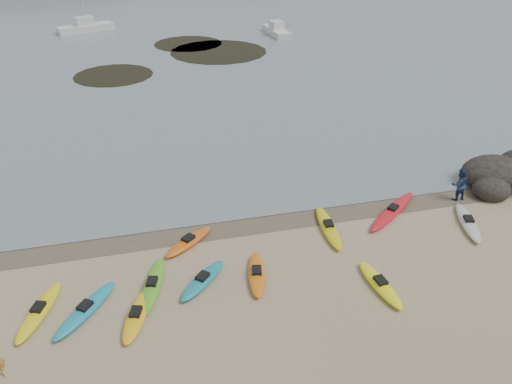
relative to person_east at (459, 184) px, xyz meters
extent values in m
plane|color=tan|center=(-10.75, 0.80, -0.90)|extent=(600.00, 600.00, 0.00)
plane|color=brown|center=(-10.75, 0.50, -0.89)|extent=(60.00, 60.00, 0.00)
ellipsoid|color=beige|center=(-0.89, -2.35, -0.73)|extent=(1.80, 3.57, 0.34)
ellipsoid|color=orange|center=(-11.83, -3.66, -0.73)|extent=(1.29, 3.04, 0.34)
ellipsoid|color=#DA5B12|center=(-14.30, -0.65, -0.73)|extent=(2.73, 2.45, 0.34)
ellipsoid|color=red|center=(-3.95, -0.50, -0.73)|extent=(4.14, 3.42, 0.34)
ellipsoid|color=yellow|center=(-20.40, -3.77, -0.73)|extent=(1.82, 3.47, 0.34)
ellipsoid|color=#FAFB15|center=(-7.11, -5.50, -0.73)|extent=(0.98, 3.20, 0.34)
ellipsoid|color=teal|center=(-14.08, -3.49, -0.73)|extent=(2.53, 2.64, 0.34)
ellipsoid|color=teal|center=(-18.69, -4.12, -0.73)|extent=(2.67, 3.25, 0.34)
ellipsoid|color=yellow|center=(-7.64, -1.09, -0.73)|extent=(1.05, 3.83, 0.34)
ellipsoid|color=yellow|center=(-16.82, -4.93, -0.73)|extent=(1.51, 2.98, 0.34)
ellipsoid|color=#5CB023|center=(-16.12, -3.32, -0.73)|extent=(1.63, 3.65, 0.34)
imported|color=navy|center=(0.00, 0.00, 0.00)|extent=(0.88, 0.70, 1.80)
ellipsoid|color=black|center=(3.00, 1.17, -0.62)|extent=(3.68, 2.87, 1.84)
ellipsoid|color=black|center=(2.00, -0.13, -0.71)|extent=(2.05, 1.84, 1.23)
cylinder|color=black|center=(-17.61, 27.20, -0.87)|extent=(7.17, 7.17, 0.04)
cylinder|color=black|center=(-6.74, 33.19, -0.87)|extent=(10.24, 10.24, 0.04)
cylinder|color=black|center=(-9.44, 37.42, -0.87)|extent=(7.63, 7.63, 0.04)
cube|color=silver|center=(-20.85, 46.72, -0.43)|extent=(6.92, 4.16, 0.94)
cube|color=silver|center=(1.43, 39.38, -0.47)|extent=(2.08, 6.15, 0.85)
ellipsoid|color=#384235|center=(-55.75, 195.80, -18.90)|extent=(220.00, 120.00, 80.00)
camera|label=1|loc=(-15.83, -19.50, 12.68)|focal=35.00mm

